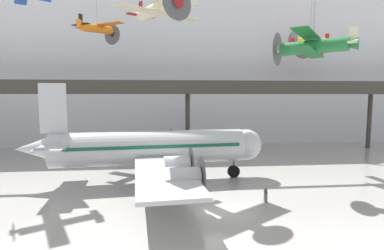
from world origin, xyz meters
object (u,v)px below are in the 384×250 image
(suspended_plane_yellow_lowwing, at_px, (310,42))
(suspended_plane_red_highwing, at_px, (312,51))
(info_sign_pedestal, at_px, (266,197))
(suspended_plane_orange_highwing, at_px, (97,28))
(suspended_plane_green_biplane, at_px, (313,46))
(airliner_silver_main, at_px, (149,148))
(suspended_plane_cream_biplane, at_px, (157,8))

(suspended_plane_yellow_lowwing, relative_size, suspended_plane_red_highwing, 1.01)
(suspended_plane_red_highwing, distance_m, info_sign_pedestal, 32.28)
(info_sign_pedestal, bearing_deg, suspended_plane_orange_highwing, 128.53)
(suspended_plane_yellow_lowwing, bearing_deg, suspended_plane_red_highwing, -123.46)
(suspended_plane_green_biplane, bearing_deg, suspended_plane_red_highwing, -79.62)
(airliner_silver_main, height_order, info_sign_pedestal, airliner_silver_main)
(airliner_silver_main, height_order, suspended_plane_cream_biplane, suspended_plane_cream_biplane)
(suspended_plane_yellow_lowwing, height_order, suspended_plane_cream_biplane, suspended_plane_cream_biplane)
(suspended_plane_red_highwing, bearing_deg, suspended_plane_green_biplane, 20.69)
(suspended_plane_orange_highwing, xyz_separation_m, suspended_plane_red_highwing, (32.73, 4.39, -1.87))
(suspended_plane_red_highwing, relative_size, info_sign_pedestal, 7.30)
(airliner_silver_main, bearing_deg, suspended_plane_green_biplane, -16.08)
(suspended_plane_yellow_lowwing, bearing_deg, suspended_plane_orange_highwing, -19.53)
(suspended_plane_cream_biplane, xyz_separation_m, suspended_plane_orange_highwing, (-8.31, 12.14, 0.54))
(suspended_plane_yellow_lowwing, height_order, info_sign_pedestal, suspended_plane_yellow_lowwing)
(airliner_silver_main, relative_size, suspended_plane_cream_biplane, 3.38)
(suspended_plane_red_highwing, bearing_deg, suspended_plane_orange_highwing, -34.88)
(suspended_plane_yellow_lowwing, distance_m, suspended_plane_cream_biplane, 19.24)
(airliner_silver_main, xyz_separation_m, suspended_plane_yellow_lowwing, (19.35, 5.71, 11.81))
(suspended_plane_green_biplane, distance_m, info_sign_pedestal, 14.53)
(suspended_plane_orange_highwing, distance_m, suspended_plane_red_highwing, 33.07)
(suspended_plane_orange_highwing, bearing_deg, suspended_plane_green_biplane, -91.80)
(airliner_silver_main, distance_m, suspended_plane_yellow_lowwing, 23.38)
(suspended_plane_orange_highwing, distance_m, info_sign_pedestal, 31.09)
(airliner_silver_main, distance_m, suspended_plane_cream_biplane, 13.81)
(suspended_plane_yellow_lowwing, relative_size, suspended_plane_cream_biplane, 1.11)
(airliner_silver_main, height_order, suspended_plane_yellow_lowwing, suspended_plane_yellow_lowwing)
(suspended_plane_yellow_lowwing, xyz_separation_m, suspended_plane_cream_biplane, (-18.39, -5.32, 1.96))
(suspended_plane_cream_biplane, relative_size, info_sign_pedestal, 6.64)
(suspended_plane_red_highwing, relative_size, suspended_plane_green_biplane, 0.78)
(airliner_silver_main, height_order, suspended_plane_red_highwing, suspended_plane_red_highwing)
(suspended_plane_green_biplane, bearing_deg, airliner_silver_main, 26.45)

